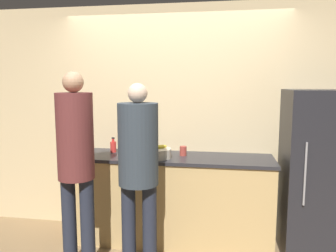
{
  "coord_description": "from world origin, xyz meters",
  "views": [
    {
      "loc": [
        0.52,
        -3.06,
        1.74
      ],
      "look_at": [
        0.0,
        0.14,
        1.31
      ],
      "focal_mm": 35.0,
      "sensor_mm": 36.0,
      "label": 1
    }
  ],
  "objects_px": {
    "person_left": "(76,157)",
    "cup_red": "(183,151)",
    "refrigerator": "(317,174)",
    "person_center": "(138,161)",
    "bottle_red": "(113,146)",
    "utensil_crock": "(126,146)",
    "fruit_bowl": "(157,153)"
  },
  "relations": [
    {
      "from": "person_left",
      "to": "cup_red",
      "type": "xyz_separation_m",
      "value": [
        0.88,
        0.74,
        -0.07
      ]
    },
    {
      "from": "refrigerator",
      "to": "person_left",
      "type": "height_order",
      "value": "person_left"
    },
    {
      "from": "person_left",
      "to": "person_center",
      "type": "bearing_deg",
      "value": 7.48
    },
    {
      "from": "bottle_red",
      "to": "cup_red",
      "type": "height_order",
      "value": "bottle_red"
    },
    {
      "from": "refrigerator",
      "to": "utensil_crock",
      "type": "bearing_deg",
      "value": 174.73
    },
    {
      "from": "fruit_bowl",
      "to": "cup_red",
      "type": "height_order",
      "value": "fruit_bowl"
    },
    {
      "from": "person_center",
      "to": "person_left",
      "type": "bearing_deg",
      "value": -172.52
    },
    {
      "from": "bottle_red",
      "to": "cup_red",
      "type": "relative_size",
      "value": 1.67
    },
    {
      "from": "refrigerator",
      "to": "utensil_crock",
      "type": "height_order",
      "value": "refrigerator"
    },
    {
      "from": "person_center",
      "to": "cup_red",
      "type": "relative_size",
      "value": 17.15
    },
    {
      "from": "person_left",
      "to": "bottle_red",
      "type": "distance_m",
      "value": 0.8
    },
    {
      "from": "person_center",
      "to": "utensil_crock",
      "type": "xyz_separation_m",
      "value": [
        -0.34,
        0.78,
        -0.02
      ]
    },
    {
      "from": "person_center",
      "to": "fruit_bowl",
      "type": "distance_m",
      "value": 0.52
    },
    {
      "from": "person_center",
      "to": "fruit_bowl",
      "type": "relative_size",
      "value": 5.75
    },
    {
      "from": "fruit_bowl",
      "to": "person_center",
      "type": "bearing_deg",
      "value": -97.36
    },
    {
      "from": "utensil_crock",
      "to": "bottle_red",
      "type": "relative_size",
      "value": 1.65
    },
    {
      "from": "refrigerator",
      "to": "person_left",
      "type": "xyz_separation_m",
      "value": [
        -2.23,
        -0.67,
        0.25
      ]
    },
    {
      "from": "refrigerator",
      "to": "fruit_bowl",
      "type": "bearing_deg",
      "value": -177.1
    },
    {
      "from": "refrigerator",
      "to": "bottle_red",
      "type": "distance_m",
      "value": 2.16
    },
    {
      "from": "person_left",
      "to": "utensil_crock",
      "type": "distance_m",
      "value": 0.88
    },
    {
      "from": "person_center",
      "to": "cup_red",
      "type": "height_order",
      "value": "person_center"
    },
    {
      "from": "person_left",
      "to": "person_center",
      "type": "xyz_separation_m",
      "value": [
        0.56,
        0.07,
        -0.04
      ]
    },
    {
      "from": "person_left",
      "to": "bottle_red",
      "type": "bearing_deg",
      "value": 84.21
    },
    {
      "from": "utensil_crock",
      "to": "person_center",
      "type": "bearing_deg",
      "value": -66.34
    },
    {
      "from": "person_left",
      "to": "fruit_bowl",
      "type": "distance_m",
      "value": 0.86
    },
    {
      "from": "fruit_bowl",
      "to": "cup_red",
      "type": "relative_size",
      "value": 2.98
    },
    {
      "from": "person_left",
      "to": "fruit_bowl",
      "type": "xyz_separation_m",
      "value": [
        0.62,
        0.59,
        -0.07
      ]
    },
    {
      "from": "person_left",
      "to": "utensil_crock",
      "type": "bearing_deg",
      "value": 76.02
    },
    {
      "from": "fruit_bowl",
      "to": "cup_red",
      "type": "distance_m",
      "value": 0.3
    },
    {
      "from": "refrigerator",
      "to": "person_center",
      "type": "relative_size",
      "value": 0.96
    },
    {
      "from": "bottle_red",
      "to": "fruit_bowl",
      "type": "bearing_deg",
      "value": -20.43
    },
    {
      "from": "person_left",
      "to": "refrigerator",
      "type": "bearing_deg",
      "value": 16.7
    }
  ]
}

